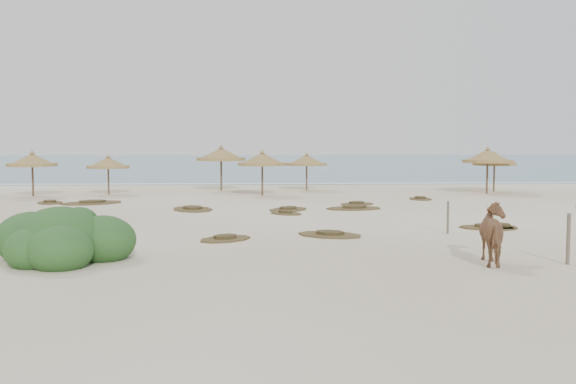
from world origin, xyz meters
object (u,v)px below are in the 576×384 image
at_px(palapa_0, 32,161).
at_px(horse, 497,234).
at_px(bush, 62,241).
at_px(palapa_1, 108,163).

height_order(palapa_0, horse, palapa_0).
height_order(horse, bush, horse).
distance_m(palapa_1, horse, 27.07).
relative_size(horse, bush, 0.49).
xyz_separation_m(palapa_1, bush, (3.70, -21.55, -1.31)).
relative_size(palapa_0, bush, 0.94).
xyz_separation_m(palapa_0, horse, (19.09, -21.38, -1.27)).
bearing_deg(palapa_0, bush, -69.21).
bearing_deg(bush, palapa_0, 110.79).
distance_m(horse, bush, 11.37).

